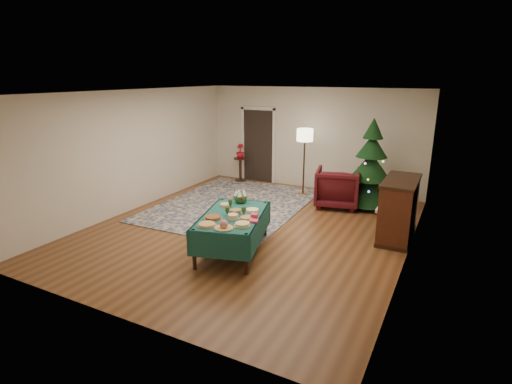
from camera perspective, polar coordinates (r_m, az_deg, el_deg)
The scene contains 25 objects.
room_shell at distance 7.75m, azimuth -0.88°, elevation 4.06°, with size 7.00×7.00×7.00m.
doorway at distance 11.55m, azimuth 0.32°, elevation 6.90°, with size 1.08×0.04×2.16m.
rug at distance 9.61m, azimuth -3.30°, elevation -1.78°, with size 3.20×4.20×0.02m, color navy.
buffet_table at distance 6.96m, azimuth -3.34°, elevation -4.30°, with size 1.46×1.97×0.68m.
platter_0 at distance 6.44m, azimuth -7.03°, elevation -4.67°, with size 0.32×0.32×0.04m.
platter_1 at distance 6.29m, azimuth -4.62°, elevation -4.75°, with size 0.31×0.31×0.15m.
platter_2 at distance 6.39m, azimuth -1.95°, elevation -4.67°, with size 0.27×0.27×0.06m.
platter_3 at distance 6.74m, azimuth -6.16°, elevation -3.66°, with size 0.31×0.31×0.05m.
platter_4 at distance 6.67m, azimuth -3.31°, elevation -3.59°, with size 0.21×0.21×0.09m.
platter_5 at distance 6.70m, azimuth -1.29°, elevation -3.72°, with size 0.26×0.26×0.04m.
platter_6 at distance 6.98m, azimuth -2.96°, elevation -2.79°, with size 0.23×0.23×0.07m.
platter_7 at distance 7.07m, azimuth -0.52°, elevation -2.61°, with size 0.26×0.26×0.04m.
platter_8 at distance 7.38m, azimuth -4.38°, elevation -1.83°, with size 0.23×0.23×0.04m.
goblet_0 at distance 7.24m, azimuth -3.68°, elevation -1.64°, with size 0.07×0.07×0.16m.
goblet_1 at distance 6.83m, azimuth -1.75°, elevation -2.75°, with size 0.07×0.07×0.16m.
goblet_2 at distance 6.85m, azimuth -4.12°, elevation -2.71°, with size 0.07×0.07×0.16m.
napkin_stack at distance 6.56m, azimuth -0.34°, elevation -4.16°, with size 0.14×0.14×0.04m, color #DE3D65.
gift_box at distance 6.70m, azimuth -0.24°, elevation -3.48°, with size 0.11×0.11×0.09m, color #D03957.
centerpiece at distance 7.51m, azimuth -2.21°, elevation -0.67°, with size 0.25×0.25×0.28m.
armchair at distance 9.55m, azimuth 11.55°, elevation 0.87°, with size 0.97×0.91×1.00m, color #440E13.
floor_lamp at distance 10.23m, azimuth 6.98°, elevation 7.52°, with size 0.41×0.41×1.70m.
side_table at distance 11.67m, azimuth -2.25°, elevation 3.17°, with size 0.38×0.38×0.69m.
potted_plant at distance 11.57m, azimuth -2.28°, elevation 5.43°, with size 0.23×0.41×0.23m, color #B10C1F.
christmas_tree at distance 9.59m, azimuth 16.02°, elevation 3.32°, with size 1.35×1.35×2.09m.
piano at distance 7.98m, azimuth 19.67°, elevation -2.40°, with size 0.65×1.35×1.16m.
Camera 1 is at (3.59, -6.66, 3.01)m, focal length 28.00 mm.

